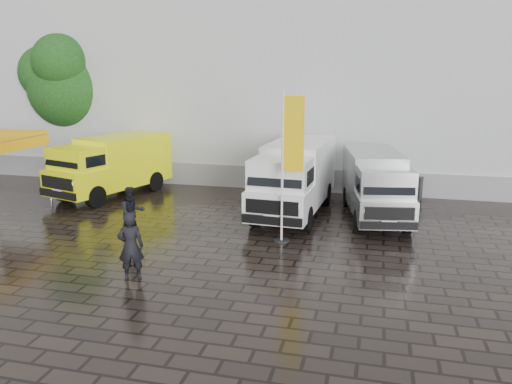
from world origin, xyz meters
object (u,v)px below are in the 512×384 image
(van_silver, at_px, (375,186))
(flagpole, at_px, (288,160))
(van_white, at_px, (294,179))
(person_front, at_px, (131,247))
(person_tent, at_px, (132,213))
(van_yellow, at_px, (111,167))
(wheelie_bin, at_px, (414,189))

(van_silver, relative_size, flagpole, 1.16)
(van_white, relative_size, van_silver, 1.12)
(person_front, bearing_deg, person_tent, -86.12)
(van_yellow, distance_m, van_white, 7.95)
(van_yellow, distance_m, person_front, 9.31)
(wheelie_bin, bearing_deg, person_front, -110.96)
(van_white, relative_size, person_tent, 3.65)
(van_yellow, xyz_separation_m, van_silver, (10.75, -0.77, -0.07))
(van_yellow, relative_size, van_silver, 1.00)
(flagpole, relative_size, wheelie_bin, 4.69)
(wheelie_bin, bearing_deg, van_white, -129.43)
(van_yellow, xyz_separation_m, van_white, (7.89, -0.94, 0.06))
(van_white, bearing_deg, flagpole, -80.30)
(van_silver, bearing_deg, van_yellow, 165.92)
(van_white, xyz_separation_m, person_tent, (-4.43, -3.91, -0.47))
(van_white, distance_m, person_tent, 5.93)
(person_tent, bearing_deg, wheelie_bin, -5.82)
(van_white, bearing_deg, van_yellow, 176.93)
(van_white, xyz_separation_m, wheelie_bin, (4.40, 3.14, -0.80))
(van_white, bearing_deg, person_tent, -134.82)
(flagpole, distance_m, person_front, 5.24)
(van_yellow, xyz_separation_m, person_tent, (3.46, -4.85, -0.41))
(van_silver, bearing_deg, van_white, 173.52)
(van_silver, distance_m, flagpole, 4.39)
(person_tent, bearing_deg, van_white, -3.00)
(flagpole, bearing_deg, person_front, -130.59)
(person_front, height_order, person_tent, person_front)
(flagpole, distance_m, person_tent, 5.12)
(flagpole, bearing_deg, van_silver, 52.60)
(wheelie_bin, xyz_separation_m, person_front, (-7.30, -10.05, 0.37))
(van_silver, relative_size, wheelie_bin, 5.42)
(van_silver, distance_m, person_front, 9.14)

